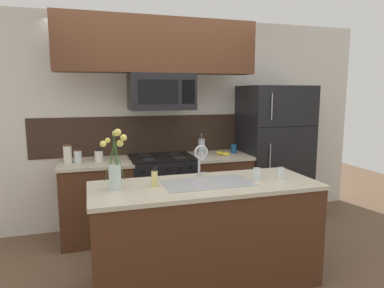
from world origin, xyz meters
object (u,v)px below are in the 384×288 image
(storage_jar_short, at_px, (99,155))
(drinking_glass, at_px, (257,174))
(stove_range, at_px, (162,194))
(microwave, at_px, (161,92))
(storage_jar_tall, at_px, (68,153))
(flower_vase, at_px, (115,169))
(storage_jar_medium, at_px, (78,156))
(sink_faucet, at_px, (201,157))
(refrigerator, at_px, (273,153))
(coffee_tin, at_px, (234,149))
(spare_glass, at_px, (281,173))
(banana_bunch, at_px, (224,153))
(french_press, at_px, (202,147))
(dish_soap_bottle, at_px, (155,178))

(storage_jar_short, distance_m, drinking_glass, 1.83)
(stove_range, bearing_deg, microwave, -89.84)
(microwave, bearing_deg, storage_jar_tall, 177.93)
(stove_range, bearing_deg, flower_vase, -117.95)
(storage_jar_medium, relative_size, flower_vase, 0.30)
(stove_range, distance_m, sink_faucet, 1.24)
(stove_range, distance_m, storage_jar_tall, 1.19)
(microwave, bearing_deg, storage_jar_short, 178.12)
(refrigerator, xyz_separation_m, coffee_tin, (-0.55, 0.03, 0.08))
(drinking_glass, bearing_deg, spare_glass, -5.60)
(flower_vase, bearing_deg, sink_faucet, 10.70)
(stove_range, xyz_separation_m, drinking_glass, (0.60, -1.26, 0.50))
(stove_range, height_order, coffee_tin, coffee_tin)
(storage_jar_tall, height_order, banana_bunch, storage_jar_tall)
(stove_range, xyz_separation_m, flower_vase, (-0.63, -1.20, 0.62))
(storage_jar_short, xyz_separation_m, drinking_glass, (1.32, -1.26, -0.01))
(storage_jar_medium, relative_size, sink_faucet, 0.48)
(stove_range, xyz_separation_m, storage_jar_short, (-0.73, 0.00, 0.52))
(storage_jar_tall, xyz_separation_m, sink_faucet, (1.19, -1.07, 0.09))
(microwave, distance_m, refrigerator, 1.71)
(french_press, xyz_separation_m, sink_faucet, (-0.38, -1.11, 0.10))
(coffee_tin, bearing_deg, spare_glass, -95.47)
(stove_range, height_order, refrigerator, refrigerator)
(microwave, bearing_deg, drinking_glass, -64.25)
(stove_range, relative_size, storage_jar_medium, 6.33)
(sink_faucet, height_order, spare_glass, sink_faucet)
(drinking_glass, xyz_separation_m, flower_vase, (-1.23, 0.06, 0.12))
(french_press, bearing_deg, stove_range, -173.42)
(dish_soap_bottle, bearing_deg, microwave, 74.94)
(spare_glass, bearing_deg, microwave, 123.27)
(drinking_glass, bearing_deg, coffee_tin, 74.72)
(dish_soap_bottle, xyz_separation_m, spare_glass, (1.15, -0.08, -0.02))
(french_press, xyz_separation_m, spare_glass, (0.31, -1.34, -0.05))
(refrigerator, bearing_deg, storage_jar_medium, -179.62)
(microwave, distance_m, coffee_tin, 1.20)
(coffee_tin, height_order, sink_faucet, sink_faucet)
(stove_range, height_order, storage_jar_tall, storage_jar_tall)
(storage_jar_medium, bearing_deg, spare_glass, -35.87)
(dish_soap_bottle, xyz_separation_m, flower_vase, (-0.32, 0.01, 0.10))
(refrigerator, bearing_deg, microwave, -178.44)
(coffee_tin, xyz_separation_m, sink_faucet, (-0.82, -1.10, 0.14))
(storage_jar_short, bearing_deg, refrigerator, 0.44)
(banana_bunch, relative_size, sink_faucet, 0.62)
(storage_jar_tall, height_order, spare_glass, storage_jar_tall)
(storage_jar_medium, bearing_deg, drinking_glass, -39.21)
(coffee_tin, relative_size, dish_soap_bottle, 0.67)
(coffee_tin, bearing_deg, refrigerator, -3.14)
(microwave, xyz_separation_m, banana_bunch, (0.77, -0.04, -0.76))
(refrigerator, distance_m, banana_bunch, 0.74)
(drinking_glass, bearing_deg, microwave, 115.75)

